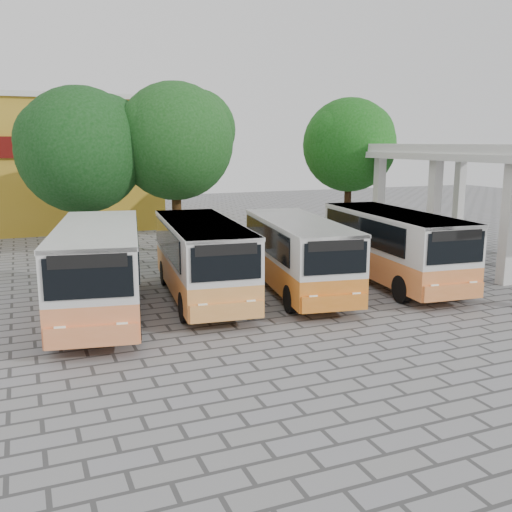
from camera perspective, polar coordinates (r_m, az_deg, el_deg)
name	(u,v)px	position (r m, az deg, el deg)	size (l,w,h in m)	color
ground	(357,321)	(18.18, 10.09, -6.39)	(90.00, 90.00, 0.00)	gray
bus_far_left	(99,264)	(18.66, -15.45, -0.82)	(3.84, 8.41, 2.91)	#F3874D
bus_centre_left	(202,255)	(20.02, -5.43, 0.11)	(3.17, 7.90, 2.77)	#EC9949
bus_centre_right	(298,251)	(20.89, 4.24, 0.50)	(3.43, 7.79, 2.70)	orange
bus_far_right	(393,243)	(22.76, 13.56, 1.29)	(3.15, 8.05, 2.83)	orange
tree_left	(82,146)	(28.47, -17.00, 10.48)	(6.23, 5.93, 8.08)	black
tree_middle	(176,138)	(28.74, -7.99, 11.65)	(6.03, 5.74, 8.39)	#442A13
tree_right	(350,142)	(32.64, 9.40, 11.19)	(5.41, 5.16, 7.91)	#321E0F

